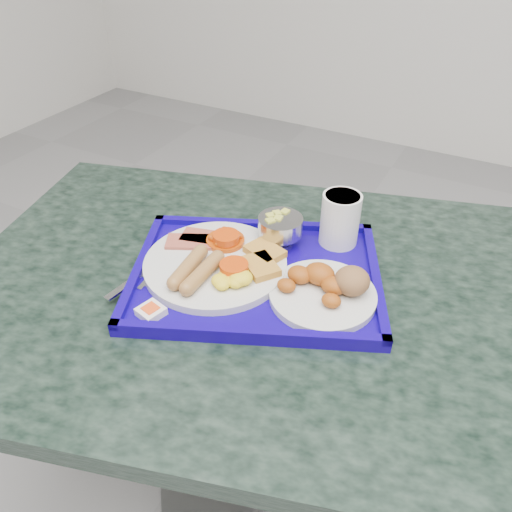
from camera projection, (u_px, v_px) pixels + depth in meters
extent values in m
cylinder|color=slate|center=(262.00, 486.00, 1.34)|extent=(0.54, 0.54, 0.03)
cylinder|color=slate|center=(264.00, 407.00, 1.14)|extent=(0.11, 0.11, 0.66)
cube|color=black|center=(265.00, 292.00, 0.93)|extent=(1.33, 1.06, 0.04)
cube|color=#110281|center=(256.00, 276.00, 0.92)|extent=(0.54, 0.48, 0.01)
cube|color=#110281|center=(262.00, 224.00, 1.04)|extent=(0.42, 0.19, 0.01)
cube|color=#110281|center=(248.00, 332.00, 0.79)|extent=(0.42, 0.19, 0.01)
cube|color=#110281|center=(375.00, 277.00, 0.90)|extent=(0.15, 0.31, 0.01)
cube|color=#110281|center=(140.00, 265.00, 0.93)|extent=(0.15, 0.31, 0.01)
cylinder|color=silver|center=(215.00, 264.00, 0.93)|extent=(0.27, 0.27, 0.01)
cube|color=#BC5B4B|center=(204.00, 237.00, 0.98)|extent=(0.10, 0.07, 0.01)
cube|color=#BC5B4B|center=(190.00, 242.00, 0.97)|extent=(0.10, 0.08, 0.01)
cylinder|color=#B64207|center=(225.00, 241.00, 0.97)|extent=(0.07, 0.07, 0.01)
sphere|color=#B64207|center=(218.00, 234.00, 0.98)|extent=(0.01, 0.01, 0.01)
sphere|color=#B64207|center=(229.00, 242.00, 0.95)|extent=(0.01, 0.01, 0.01)
sphere|color=#B64207|center=(240.00, 236.00, 0.97)|extent=(0.01, 0.01, 0.01)
sphere|color=#B64207|center=(211.00, 238.00, 0.96)|extent=(0.01, 0.01, 0.01)
sphere|color=#B64207|center=(234.00, 235.00, 0.97)|extent=(0.01, 0.01, 0.01)
sphere|color=#B64207|center=(234.00, 232.00, 0.98)|extent=(0.01, 0.01, 0.01)
sphere|color=#B64207|center=(217.00, 244.00, 0.95)|extent=(0.01, 0.01, 0.01)
sphere|color=#B64207|center=(235.00, 235.00, 0.97)|extent=(0.01, 0.01, 0.01)
sphere|color=#B64207|center=(223.00, 244.00, 0.95)|extent=(0.01, 0.01, 0.01)
sphere|color=#B64207|center=(223.00, 245.00, 0.94)|extent=(0.01, 0.01, 0.01)
sphere|color=#B64207|center=(213.00, 239.00, 0.96)|extent=(0.01, 0.01, 0.01)
sphere|color=#B64207|center=(233.00, 240.00, 0.96)|extent=(0.01, 0.01, 0.01)
sphere|color=#B64207|center=(224.00, 229.00, 0.99)|extent=(0.01, 0.01, 0.01)
sphere|color=#B64207|center=(224.00, 234.00, 0.97)|extent=(0.01, 0.01, 0.01)
cube|color=gold|center=(265.00, 251.00, 0.94)|extent=(0.08, 0.07, 0.01)
cube|color=gold|center=(261.00, 266.00, 0.90)|extent=(0.09, 0.08, 0.01)
cylinder|color=brown|center=(188.00, 267.00, 0.89)|extent=(0.04, 0.10, 0.03)
cylinder|color=brown|center=(203.00, 272.00, 0.88)|extent=(0.03, 0.10, 0.03)
ellipsoid|color=gold|center=(233.00, 269.00, 0.89)|extent=(0.03, 0.03, 0.02)
ellipsoid|color=gold|center=(223.00, 282.00, 0.86)|extent=(0.03, 0.03, 0.02)
ellipsoid|color=gold|center=(236.00, 275.00, 0.88)|extent=(0.02, 0.02, 0.02)
ellipsoid|color=gold|center=(236.00, 282.00, 0.86)|extent=(0.03, 0.03, 0.02)
ellipsoid|color=gold|center=(241.00, 271.00, 0.88)|extent=(0.03, 0.03, 0.02)
ellipsoid|color=gold|center=(230.00, 266.00, 0.89)|extent=(0.03, 0.03, 0.02)
ellipsoid|color=gold|center=(239.00, 279.00, 0.86)|extent=(0.04, 0.04, 0.02)
ellipsoid|color=gold|center=(222.00, 284.00, 0.86)|extent=(0.03, 0.03, 0.02)
ellipsoid|color=gold|center=(220.00, 280.00, 0.86)|extent=(0.03, 0.03, 0.02)
ellipsoid|color=gold|center=(230.00, 280.00, 0.87)|extent=(0.02, 0.02, 0.02)
ellipsoid|color=gold|center=(243.00, 278.00, 0.87)|extent=(0.04, 0.04, 0.02)
ellipsoid|color=gold|center=(224.00, 276.00, 0.88)|extent=(0.02, 0.02, 0.02)
cylinder|color=#BF3005|center=(226.00, 237.00, 0.96)|extent=(0.05, 0.05, 0.01)
cylinder|color=#BF3005|center=(234.00, 267.00, 0.88)|extent=(0.05, 0.05, 0.01)
cylinder|color=silver|center=(322.00, 295.00, 0.86)|extent=(0.19, 0.19, 0.01)
ellipsoid|color=#9C4912|center=(331.00, 301.00, 0.82)|extent=(0.03, 0.03, 0.02)
ellipsoid|color=#9C4912|center=(333.00, 286.00, 0.85)|extent=(0.04, 0.04, 0.03)
ellipsoid|color=#9C4912|center=(320.00, 274.00, 0.87)|extent=(0.05, 0.05, 0.04)
ellipsoid|color=#9C4912|center=(300.00, 275.00, 0.87)|extent=(0.04, 0.04, 0.03)
ellipsoid|color=#9C4912|center=(286.00, 285.00, 0.85)|extent=(0.03, 0.03, 0.02)
ellipsoid|color=brown|center=(352.00, 281.00, 0.84)|extent=(0.06, 0.06, 0.05)
cylinder|color=#B9B9BB|center=(280.00, 242.00, 1.00)|extent=(0.05, 0.05, 0.01)
cylinder|color=#B9B9BB|center=(280.00, 237.00, 0.99)|extent=(0.02, 0.02, 0.02)
cylinder|color=#B9B9BB|center=(280.00, 226.00, 0.97)|extent=(0.09, 0.09, 0.03)
cube|color=#CED551|center=(285.00, 213.00, 0.98)|extent=(0.02, 0.02, 0.01)
cube|color=#CED551|center=(277.00, 215.00, 0.98)|extent=(0.02, 0.02, 0.01)
cube|color=#CED551|center=(270.00, 222.00, 0.96)|extent=(0.02, 0.02, 0.01)
cube|color=#CED551|center=(271.00, 217.00, 0.97)|extent=(0.02, 0.02, 0.01)
cube|color=#CED551|center=(278.00, 220.00, 0.96)|extent=(0.02, 0.02, 0.01)
cylinder|color=white|center=(340.00, 219.00, 0.97)|extent=(0.08, 0.08, 0.11)
cylinder|color=#D2510B|center=(343.00, 198.00, 0.94)|extent=(0.07, 0.07, 0.01)
cube|color=#B9B9BB|center=(157.00, 270.00, 0.92)|extent=(0.02, 0.12, 0.00)
ellipsoid|color=#B9B9BB|center=(185.00, 248.00, 0.98)|extent=(0.03, 0.04, 0.01)
cube|color=#B9B9BB|center=(146.00, 271.00, 0.92)|extent=(0.04, 0.19, 0.00)
cube|color=white|center=(151.00, 312.00, 0.83)|extent=(0.05, 0.05, 0.01)
cube|color=#FC4E1C|center=(150.00, 308.00, 0.82)|extent=(0.03, 0.03, 0.00)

